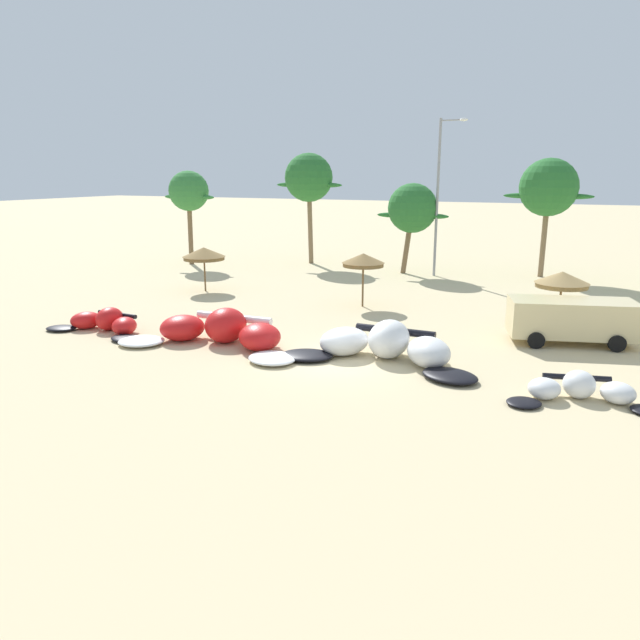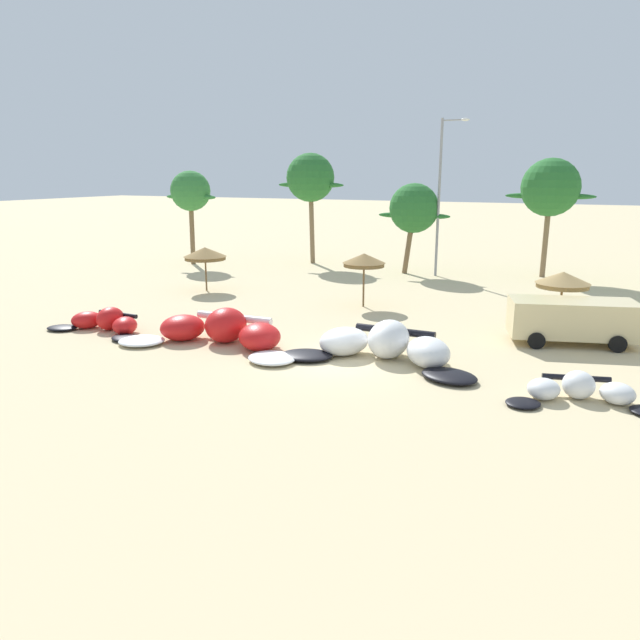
{
  "view_description": "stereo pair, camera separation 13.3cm",
  "coord_description": "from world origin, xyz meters",
  "px_view_note": "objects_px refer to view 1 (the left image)",
  "views": [
    {
      "loc": [
        8.53,
        -20.0,
        6.93
      ],
      "look_at": [
        -1.47,
        2.0,
        1.0
      ],
      "focal_mm": 33.7,
      "sensor_mm": 36.0,
      "label": 1
    },
    {
      "loc": [
        8.65,
        -19.94,
        6.93
      ],
      "look_at": [
        -1.47,
        2.0,
        1.0
      ],
      "focal_mm": 33.7,
      "sensor_mm": 36.0,
      "label": 2
    }
  ],
  "objects_px": {
    "palm_left_of_gap": "(412,209)",
    "beach_umbrella_near_palms": "(562,279)",
    "kite_far_left": "(105,323)",
    "palm_leftmost": "(189,192)",
    "kite_left_of_center": "(385,346)",
    "kite_center": "(581,390)",
    "parked_car_second": "(569,318)",
    "lamppost_west": "(440,191)",
    "kite_left": "(220,332)",
    "palm_center_left": "(549,188)",
    "beach_umbrella_middle": "(363,260)",
    "palm_left": "(309,178)",
    "beach_umbrella_near_van": "(204,254)"
  },
  "relations": [
    {
      "from": "kite_left_of_center",
      "to": "palm_left",
      "type": "xyz_separation_m",
      "value": [
        -13.54,
        21.72,
        5.96
      ]
    },
    {
      "from": "beach_umbrella_near_palms",
      "to": "palm_leftmost",
      "type": "height_order",
      "value": "palm_leftmost"
    },
    {
      "from": "parked_car_second",
      "to": "palm_left",
      "type": "relative_size",
      "value": 0.63
    },
    {
      "from": "palm_center_left",
      "to": "lamppost_west",
      "type": "height_order",
      "value": "lamppost_west"
    },
    {
      "from": "palm_leftmost",
      "to": "lamppost_west",
      "type": "height_order",
      "value": "lamppost_west"
    },
    {
      "from": "kite_center",
      "to": "parked_car_second",
      "type": "relative_size",
      "value": 0.89
    },
    {
      "from": "kite_left",
      "to": "palm_left_of_gap",
      "type": "bearing_deg",
      "value": 84.3
    },
    {
      "from": "kite_far_left",
      "to": "beach_umbrella_near_van",
      "type": "height_order",
      "value": "beach_umbrella_near_van"
    },
    {
      "from": "kite_left",
      "to": "palm_left",
      "type": "relative_size",
      "value": 1.0
    },
    {
      "from": "kite_far_left",
      "to": "kite_left_of_center",
      "type": "relative_size",
      "value": 0.69
    },
    {
      "from": "beach_umbrella_near_palms",
      "to": "lamppost_west",
      "type": "distance_m",
      "value": 15.19
    },
    {
      "from": "kite_far_left",
      "to": "palm_left_of_gap",
      "type": "distance_m",
      "value": 22.99
    },
    {
      "from": "kite_left",
      "to": "palm_leftmost",
      "type": "distance_m",
      "value": 23.94
    },
    {
      "from": "beach_umbrella_near_palms",
      "to": "lamppost_west",
      "type": "height_order",
      "value": "lamppost_west"
    },
    {
      "from": "kite_center",
      "to": "lamppost_west",
      "type": "xyz_separation_m",
      "value": [
        -9.83,
        21.35,
        5.43
      ]
    },
    {
      "from": "palm_left_of_gap",
      "to": "lamppost_west",
      "type": "height_order",
      "value": "lamppost_west"
    },
    {
      "from": "beach_umbrella_near_palms",
      "to": "palm_center_left",
      "type": "relative_size",
      "value": 0.33
    },
    {
      "from": "beach_umbrella_near_van",
      "to": "palm_center_left",
      "type": "xyz_separation_m",
      "value": [
        18.03,
        13.76,
        3.7
      ]
    },
    {
      "from": "beach_umbrella_middle",
      "to": "palm_leftmost",
      "type": "distance_m",
      "value": 19.88
    },
    {
      "from": "kite_far_left",
      "to": "palm_leftmost",
      "type": "height_order",
      "value": "palm_leftmost"
    },
    {
      "from": "beach_umbrella_near_van",
      "to": "palm_leftmost",
      "type": "relative_size",
      "value": 0.37
    },
    {
      "from": "beach_umbrella_middle",
      "to": "palm_left",
      "type": "bearing_deg",
      "value": 125.58
    },
    {
      "from": "palm_leftmost",
      "to": "palm_left_of_gap",
      "type": "xyz_separation_m",
      "value": [
        16.81,
        2.62,
        -1.0
      ]
    },
    {
      "from": "kite_left_of_center",
      "to": "palm_left_of_gap",
      "type": "distance_m",
      "value": 20.98
    },
    {
      "from": "kite_far_left",
      "to": "palm_center_left",
      "type": "xyz_separation_m",
      "value": [
        16.56,
        23.59,
        5.56
      ]
    },
    {
      "from": "kite_left_of_center",
      "to": "kite_center",
      "type": "relative_size",
      "value": 1.67
    },
    {
      "from": "palm_center_left",
      "to": "kite_center",
      "type": "bearing_deg",
      "value": -82.49
    },
    {
      "from": "kite_center",
      "to": "palm_center_left",
      "type": "xyz_separation_m",
      "value": [
        -3.15,
        23.92,
        5.61
      ]
    },
    {
      "from": "kite_left",
      "to": "palm_center_left",
      "type": "xyz_separation_m",
      "value": [
        10.63,
        23.27,
        5.39
      ]
    },
    {
      "from": "beach_umbrella_near_van",
      "to": "lamppost_west",
      "type": "height_order",
      "value": "lamppost_west"
    },
    {
      "from": "beach_umbrella_near_van",
      "to": "palm_center_left",
      "type": "bearing_deg",
      "value": 37.34
    },
    {
      "from": "kite_center",
      "to": "beach_umbrella_middle",
      "type": "relative_size",
      "value": 1.67
    },
    {
      "from": "kite_far_left",
      "to": "kite_center",
      "type": "distance_m",
      "value": 19.71
    },
    {
      "from": "palm_left_of_gap",
      "to": "beach_umbrella_near_palms",
      "type": "bearing_deg",
      "value": -49.16
    },
    {
      "from": "kite_left",
      "to": "beach_umbrella_near_van",
      "type": "xyz_separation_m",
      "value": [
        -7.41,
        9.51,
        1.69
      ]
    },
    {
      "from": "kite_far_left",
      "to": "lamppost_west",
      "type": "xyz_separation_m",
      "value": [
        9.88,
        21.02,
        5.37
      ]
    },
    {
      "from": "kite_left",
      "to": "palm_left_of_gap",
      "type": "height_order",
      "value": "palm_left_of_gap"
    },
    {
      "from": "palm_left",
      "to": "palm_center_left",
      "type": "relative_size",
      "value": 1.07
    },
    {
      "from": "kite_left",
      "to": "palm_leftmost",
      "type": "height_order",
      "value": "palm_leftmost"
    },
    {
      "from": "palm_left",
      "to": "palm_center_left",
      "type": "xyz_separation_m",
      "value": [
        17.27,
        0.76,
        -0.57
      ]
    },
    {
      "from": "palm_leftmost",
      "to": "palm_center_left",
      "type": "xyz_separation_m",
      "value": [
        25.36,
        5.06,
        0.43
      ]
    },
    {
      "from": "beach_umbrella_near_van",
      "to": "palm_left_of_gap",
      "type": "distance_m",
      "value": 14.94
    },
    {
      "from": "kite_left",
      "to": "kite_left_of_center",
      "type": "relative_size",
      "value": 1.06
    },
    {
      "from": "kite_far_left",
      "to": "parked_car_second",
      "type": "height_order",
      "value": "parked_car_second"
    },
    {
      "from": "beach_umbrella_middle",
      "to": "palm_left_of_gap",
      "type": "xyz_separation_m",
      "value": [
        -0.71,
        11.5,
        2.03
      ]
    },
    {
      "from": "kite_center",
      "to": "palm_center_left",
      "type": "height_order",
      "value": "palm_center_left"
    },
    {
      "from": "beach_umbrella_middle",
      "to": "parked_car_second",
      "type": "relative_size",
      "value": 0.53
    },
    {
      "from": "palm_left_of_gap",
      "to": "lamppost_west",
      "type": "relative_size",
      "value": 0.6
    },
    {
      "from": "palm_left",
      "to": "beach_umbrella_near_palms",
      "type": "bearing_deg",
      "value": -35.72
    },
    {
      "from": "kite_far_left",
      "to": "palm_left",
      "type": "distance_m",
      "value": 23.65
    }
  ]
}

